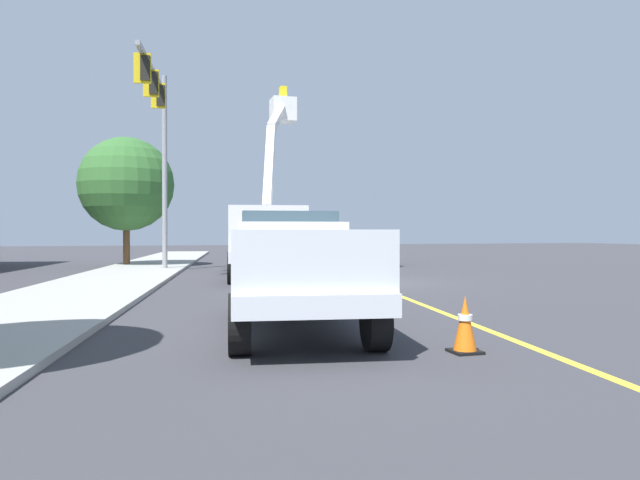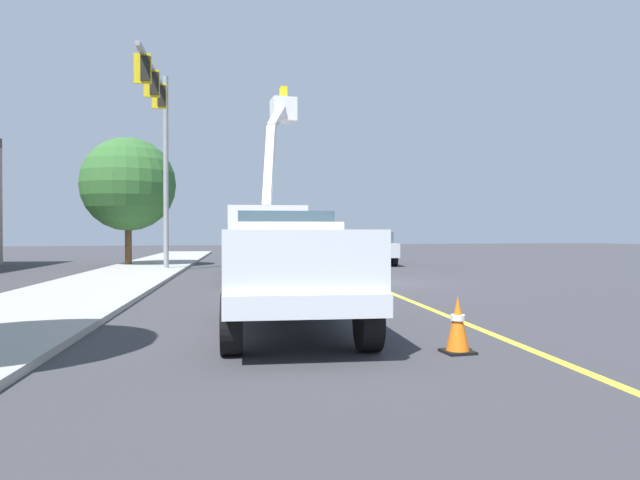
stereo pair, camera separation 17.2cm
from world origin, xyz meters
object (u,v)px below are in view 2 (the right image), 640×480
object	(u,v)px
traffic_cone_leading	(458,325)
traffic_cone_mid_rear	(305,261)
passing_minivan	(370,246)
utility_bucket_truck	(264,234)
traffic_cone_mid_front	(333,279)
service_pickup_truck	(290,265)
traffic_signal_mast	(159,124)

from	to	relation	value
traffic_cone_leading	traffic_cone_mid_rear	world-z (taller)	traffic_cone_mid_rear
traffic_cone_leading	traffic_cone_mid_rear	size ratio (longest dim) A/B	0.93
passing_minivan	traffic_cone_leading	distance (m)	22.24
utility_bucket_truck	traffic_cone_mid_rear	size ratio (longest dim) A/B	9.91
traffic_cone_mid_front	utility_bucket_truck	bearing A→B (deg)	8.13
service_pickup_truck	traffic_cone_mid_rear	world-z (taller)	service_pickup_truck
utility_bucket_truck	traffic_signal_mast	distance (m)	6.34
utility_bucket_truck	traffic_cone_mid_rear	xyz separation A→B (m)	(3.28, -2.40, -1.19)
service_pickup_truck	traffic_cone_mid_front	size ratio (longest dim) A/B	7.97
traffic_signal_mast	traffic_cone_mid_front	bearing A→B (deg)	-151.62
utility_bucket_truck	service_pickup_truck	bearing A→B (deg)	171.90
traffic_cone_mid_rear	traffic_signal_mast	distance (m)	8.36
service_pickup_truck	traffic_signal_mast	bearing A→B (deg)	8.03
utility_bucket_truck	traffic_cone_leading	bearing A→B (deg)	-179.60
passing_minivan	traffic_cone_mid_front	bearing A→B (deg)	155.31
utility_bucket_truck	service_pickup_truck	world-z (taller)	utility_bucket_truck
traffic_cone_mid_rear	traffic_signal_mast	bearing A→B (deg)	96.56
service_pickup_truck	traffic_cone_mid_rear	distance (m)	15.92
traffic_cone_mid_rear	traffic_cone_mid_front	bearing A→B (deg)	170.64
passing_minivan	traffic_cone_mid_front	world-z (taller)	passing_minivan
traffic_cone_leading	service_pickup_truck	bearing A→B (deg)	37.42
traffic_cone_mid_front	traffic_cone_leading	bearing A→B (deg)	174.83
traffic_cone_leading	utility_bucket_truck	bearing A→B (deg)	0.40
utility_bucket_truck	traffic_cone_mid_front	size ratio (longest dim) A/B	11.57
traffic_cone_leading	traffic_cone_mid_front	world-z (taller)	traffic_cone_leading
traffic_cone_mid_rear	traffic_cone_leading	bearing A→B (deg)	172.62
utility_bucket_truck	traffic_cone_mid_front	bearing A→B (deg)	-171.87
service_pickup_truck	traffic_cone_leading	distance (m)	3.09
passing_minivan	traffic_cone_mid_front	size ratio (longest dim) A/B	6.85
passing_minivan	traffic_cone_mid_rear	xyz separation A→B (m)	(-3.48, 4.35, -0.55)
traffic_cone_leading	traffic_cone_mid_rear	xyz separation A→B (m)	(17.74, -2.30, 0.03)
traffic_cone_leading	traffic_signal_mast	xyz separation A→B (m)	(17.03, 3.89, 5.61)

